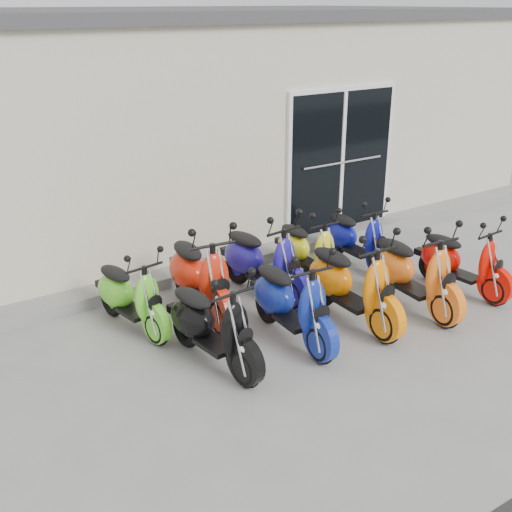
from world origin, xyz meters
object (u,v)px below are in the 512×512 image
(scooter_front_red, at_px, (464,252))
(scooter_back_red, at_px, (200,266))
(scooter_back_green, at_px, (130,286))
(scooter_back_yellow, at_px, (308,242))
(scooter_back_extra, at_px, (357,230))
(scooter_front_blue, at_px, (292,292))
(scooter_back_blue, at_px, (263,252))
(scooter_front_orange_a, at_px, (352,273))
(scooter_front_black, at_px, (212,315))
(scooter_front_orange_b, at_px, (415,262))

(scooter_front_red, distance_m, scooter_back_red, 3.33)
(scooter_back_green, height_order, scooter_back_red, scooter_back_red)
(scooter_front_red, distance_m, scooter_back_yellow, 1.96)
(scooter_back_extra, bearing_deg, scooter_front_blue, -147.28)
(scooter_front_blue, relative_size, scooter_back_red, 0.94)
(scooter_back_red, height_order, scooter_back_blue, scooter_back_red)
(scooter_front_orange_a, height_order, scooter_back_green, scooter_front_orange_a)
(scooter_back_red, bearing_deg, scooter_front_black, -106.93)
(scooter_back_green, bearing_deg, scooter_front_red, -28.16)
(scooter_front_blue, xyz_separation_m, scooter_back_blue, (0.39, 1.12, 0.01))
(scooter_back_extra, bearing_deg, scooter_front_orange_a, -132.11)
(scooter_front_black, distance_m, scooter_front_orange_b, 2.66)
(scooter_front_orange_b, bearing_deg, scooter_back_extra, 81.56)
(scooter_front_orange_b, distance_m, scooter_back_green, 3.33)
(scooter_back_extra, bearing_deg, scooter_back_red, -175.22)
(scooter_front_orange_b, xyz_separation_m, scooter_back_extra, (0.34, 1.38, -0.07))
(scooter_front_orange_a, distance_m, scooter_front_orange_b, 0.87)
(scooter_back_green, bearing_deg, scooter_front_orange_b, -33.08)
(scooter_front_red, xyz_separation_m, scooter_back_blue, (-2.17, 1.30, 0.06))
(scooter_front_blue, xyz_separation_m, scooter_back_yellow, (1.17, 1.21, -0.05))
(scooter_front_black, distance_m, scooter_back_red, 1.13)
(scooter_front_black, bearing_deg, scooter_back_red, 60.99)
(scooter_front_blue, relative_size, scooter_back_green, 1.11)
(scooter_front_blue, xyz_separation_m, scooter_front_red, (2.56, -0.18, -0.05))
(scooter_front_red, bearing_deg, scooter_front_blue, 171.99)
(scooter_front_red, distance_m, scooter_back_green, 4.13)
(scooter_back_blue, distance_m, scooter_back_extra, 1.64)
(scooter_front_black, xyz_separation_m, scooter_front_orange_b, (2.65, -0.21, 0.03))
(scooter_front_black, bearing_deg, scooter_front_orange_b, -10.54)
(scooter_front_orange_b, height_order, scooter_back_blue, scooter_front_orange_b)
(scooter_front_orange_a, xyz_separation_m, scooter_back_red, (-1.35, 1.11, 0.01))
(scooter_back_blue, bearing_deg, scooter_front_blue, -116.12)
(scooter_back_yellow, bearing_deg, scooter_front_orange_b, -67.65)
(scooter_back_green, height_order, scooter_back_extra, scooter_back_extra)
(scooter_front_black, relative_size, scooter_front_orange_a, 0.92)
(scooter_front_orange_b, bearing_deg, scooter_front_orange_a, 175.94)
(scooter_front_orange_a, bearing_deg, scooter_back_blue, 112.35)
(scooter_front_orange_b, relative_size, scooter_front_red, 1.12)
(scooter_front_red, xyz_separation_m, scooter_back_red, (-3.08, 1.26, 0.09))
(scooter_front_blue, xyz_separation_m, scooter_front_orange_b, (1.69, -0.17, 0.02))
(scooter_back_green, relative_size, scooter_back_extra, 0.99)
(scooter_back_red, relative_size, scooter_back_blue, 1.05)
(scooter_front_blue, relative_size, scooter_back_yellow, 1.10)
(scooter_back_blue, distance_m, scooter_back_yellow, 0.79)
(scooter_back_extra, bearing_deg, scooter_back_yellow, -178.08)
(scooter_back_green, distance_m, scooter_back_blue, 1.73)
(scooter_back_blue, bearing_deg, scooter_front_orange_a, -76.07)
(scooter_front_orange_b, bearing_deg, scooter_back_blue, 140.42)
(scooter_back_extra, bearing_deg, scooter_back_green, -178.18)
(scooter_back_green, relative_size, scooter_back_blue, 0.88)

